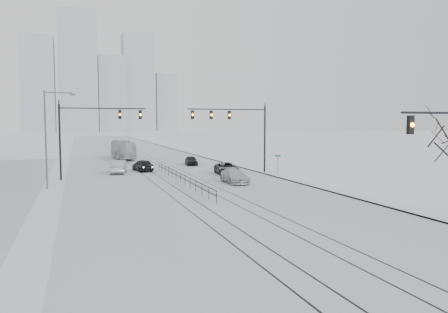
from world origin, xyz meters
TOP-DOWN VIEW (x-y plane):
  - ground at (0.00, 0.00)m, footprint 500.00×500.00m
  - road at (0.00, 60.00)m, footprint 22.00×260.00m
  - sidewalk_east at (13.50, 60.00)m, footprint 5.00×260.00m
  - curb at (11.05, 60.00)m, footprint 0.10×260.00m
  - tram_rails at (-0.00, 40.00)m, footprint 5.30×180.00m
  - skyline at (5.02, 273.63)m, footprint 96.00×48.00m
  - traffic_mast_ne at (8.15, 34.99)m, footprint 9.60×0.37m
  - traffic_mast_nw at (-8.52, 36.00)m, footprint 9.10×0.37m
  - street_light_west at (-12.20, 30.00)m, footprint 2.73×0.25m
  - median_fence at (0.00, 30.00)m, footprint 0.06×24.00m
  - street_sign at (11.80, 32.00)m, footprint 0.70×0.06m
  - sedan_sb_inner at (-2.08, 41.78)m, footprint 2.41×4.57m
  - sedan_sb_outer at (-5.14, 40.48)m, footprint 2.51×5.01m
  - sedan_nb_front at (6.74, 35.13)m, footprint 2.89×5.23m
  - sedan_nb_right at (5.11, 28.07)m, footprint 2.07×4.87m
  - sedan_nb_far at (5.59, 47.33)m, footprint 1.98×3.99m
  - box_truck at (-2.59, 60.97)m, footprint 3.09×11.16m

SIDE VIEW (x-z plane):
  - ground at x=0.00m, z-range 0.00..0.00m
  - road at x=0.00m, z-range 0.00..0.02m
  - tram_rails at x=0.00m, z-range 0.02..0.03m
  - curb at x=11.05m, z-range 0.00..0.12m
  - sidewalk_east at x=13.50m, z-range 0.00..0.16m
  - median_fence at x=0.00m, z-range 0.03..1.03m
  - sedan_nb_far at x=5.59m, z-range 0.00..1.31m
  - sedan_nb_front at x=6.74m, z-range 0.00..1.39m
  - sedan_nb_right at x=5.11m, z-range 0.00..1.40m
  - sedan_sb_inner at x=-2.08m, z-range 0.00..1.48m
  - sedan_sb_outer at x=-5.14m, z-range 0.00..1.58m
  - box_truck at x=-2.59m, z-range 0.00..3.08m
  - street_sign at x=11.80m, z-range 0.41..2.81m
  - street_light_west at x=-12.20m, z-range 0.71..9.71m
  - traffic_mast_nw at x=-8.52m, z-range 1.57..9.57m
  - traffic_mast_ne at x=8.15m, z-range 1.76..9.76m
  - skyline at x=5.02m, z-range -5.35..66.65m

